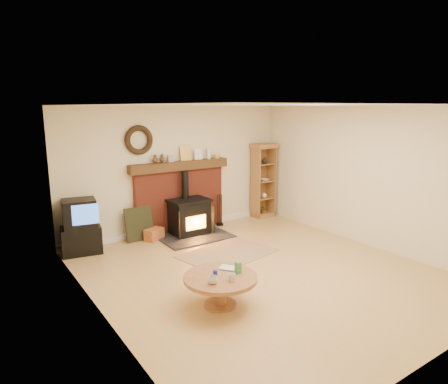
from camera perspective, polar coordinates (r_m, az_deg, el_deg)
ground at (r=6.50m, az=5.26°, el=-11.30°), size 5.50×5.50×0.00m
room_shell at (r=6.09m, az=4.87°, el=3.93°), size 5.02×5.52×2.61m
chimney_breast at (r=8.39m, az=-6.29°, el=-0.20°), size 2.20×0.22×1.78m
wood_stove at (r=8.16m, az=-4.88°, el=-3.70°), size 1.40×1.00×1.30m
area_rug at (r=7.23m, az=0.54°, el=-8.75°), size 1.78×1.38×0.01m
tv_unit at (r=7.55m, az=-19.81°, el=-4.82°), size 0.74×0.58×0.99m
curio_cabinet at (r=9.45m, az=5.53°, el=1.67°), size 0.56×0.40×1.74m
firelog_box at (r=8.02m, az=-9.94°, el=-5.98°), size 0.42×0.35×0.23m
leaning_painting at (r=8.00m, az=-12.04°, el=-4.46°), size 0.56×0.15×0.66m
fire_tools at (r=8.85m, az=-0.61°, el=-3.93°), size 0.16×0.16×0.70m
coffee_table at (r=5.34m, az=-0.49°, el=-12.67°), size 0.98×0.98×0.58m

